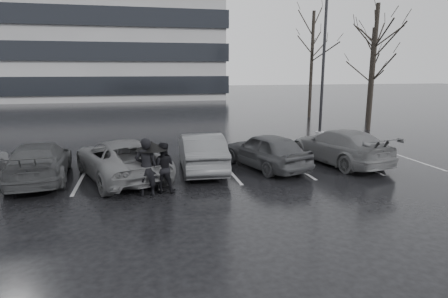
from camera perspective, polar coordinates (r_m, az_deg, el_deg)
ground at (r=12.96m, az=0.20°, el=-5.70°), size 160.00×160.00×0.00m
car_main at (r=15.27m, az=6.41°, el=-0.22°), size 2.98×4.59×1.45m
car_west_a at (r=14.89m, az=-3.49°, el=-0.39°), size 1.76×4.60×1.50m
car_west_b at (r=14.31m, az=-15.54°, el=-1.44°), size 3.98×5.70×1.45m
car_west_c at (r=15.03m, az=-26.32°, el=-1.74°), size 2.44×4.97×1.39m
car_east at (r=16.71m, az=17.09°, el=0.41°), size 3.06×5.38×1.47m
pedestrian_left at (r=12.04m, az=-11.77°, el=-2.71°), size 0.72×0.50×1.87m
pedestrian_right at (r=12.31m, az=-9.31°, el=-2.82°), size 0.89×0.74×1.66m
umbrella at (r=12.14m, az=-10.98°, el=0.48°), size 1.01×1.01×1.72m
lamp_post at (r=23.35m, az=14.93°, el=12.99°), size 0.54×0.54×9.80m
stall_stripes at (r=15.19m, az=-4.81°, el=-3.06°), size 19.72×5.00×0.00m
tree_east at (r=26.49m, az=21.76°, el=11.33°), size 0.26×0.26×8.00m
tree_ne at (r=31.21m, az=21.44°, el=10.42°), size 0.26×0.26×7.00m
tree_north at (r=32.11m, az=13.19°, el=12.29°), size 0.26×0.26×8.50m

